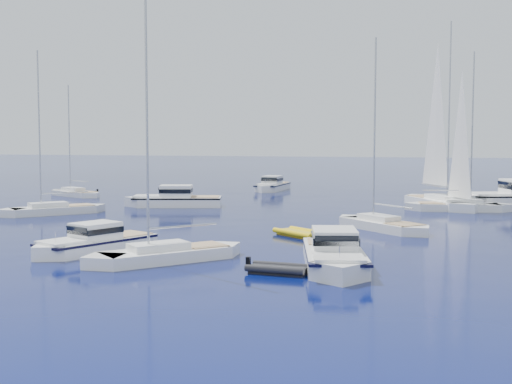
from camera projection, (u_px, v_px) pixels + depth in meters
ground at (131, 273)px, 34.35m from camera, size 400.00×400.00×0.00m
motor_cruiser_right at (334, 268)px, 35.75m from camera, size 4.97×10.31×2.60m
motor_cruiser_left at (94, 252)px, 40.51m from camera, size 6.19×8.93×2.27m
motor_cruiser_centre at (174, 206)px, 67.07m from camera, size 10.68×5.48×2.69m
motor_cruiser_horizon at (272, 190)px, 87.10m from camera, size 3.41×9.24×2.38m
sailboat_fore at (166, 261)px, 37.65m from camera, size 8.80×9.09×14.77m
sailboat_mid_r at (382, 230)px, 50.41m from camera, size 8.80×8.99×14.68m
sailboat_mid_l at (53, 214)px, 60.46m from camera, size 8.86×9.11×14.83m
sailboat_centre at (459, 211)px, 63.27m from camera, size 10.51×3.71×15.12m
sailboat_sails_r at (440, 207)px, 66.45m from camera, size 8.79×12.49×18.31m
sailboat_far_l at (75, 196)px, 78.71m from camera, size 9.06×6.34×13.26m
tender_yellow at (300, 236)px, 47.00m from camera, size 4.59×4.38×0.95m
tender_grey_near at (278, 273)px, 34.27m from camera, size 3.39×2.16×0.95m
tender_grey_far at (82, 196)px, 79.54m from camera, size 4.13×3.12×0.95m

